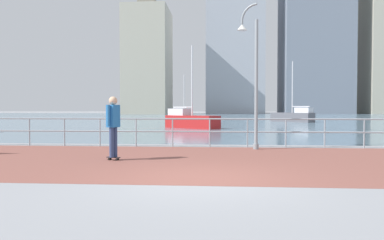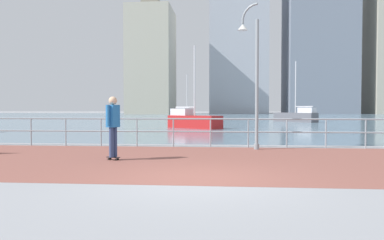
{
  "view_description": "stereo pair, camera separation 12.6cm",
  "coord_description": "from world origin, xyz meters",
  "views": [
    {
      "loc": [
        0.43,
        -7.73,
        1.47
      ],
      "look_at": [
        -0.47,
        3.86,
        1.1
      ],
      "focal_mm": 35.48,
      "sensor_mm": 36.0,
      "label": 1
    },
    {
      "loc": [
        0.56,
        -7.72,
        1.47
      ],
      "look_at": [
        -0.47,
        3.86,
        1.1
      ],
      "focal_mm": 35.48,
      "sensor_mm": 36.0,
      "label": 2
    }
  ],
  "objects": [
    {
      "name": "sailboat_navy",
      "position": [
        -1.81,
        19.78,
        0.57
      ],
      "size": [
        4.18,
        3.62,
        5.97
      ],
      "color": "#B21E1E",
      "rests_on": "ground"
    },
    {
      "name": "brick_paving",
      "position": [
        0.0,
        2.89,
        0.0
      ],
      "size": [
        28.0,
        7.07,
        0.01
      ],
      "primitive_type": "cube",
      "color": "brown",
      "rests_on": "ground"
    },
    {
      "name": "tower_glass",
      "position": [
        3.8,
        92.68,
        18.16
      ],
      "size": [
        14.39,
        16.1,
        37.98
      ],
      "color": "#A3A8B2",
      "rests_on": "ground"
    },
    {
      "name": "harbor_water",
      "position": [
        0.0,
        51.43,
        0.0
      ],
      "size": [
        180.0,
        88.0,
        0.0
      ],
      "primitive_type": "cube",
      "color": "slate",
      "rests_on": "ground"
    },
    {
      "name": "tower_concrete",
      "position": [
        23.99,
        91.38,
        19.1
      ],
      "size": [
        16.31,
        14.81,
        39.87
      ],
      "color": "slate",
      "rests_on": "ground"
    },
    {
      "name": "lamppost",
      "position": [
        1.51,
        5.89,
        2.86
      ],
      "size": [
        0.77,
        0.5,
        5.17
      ],
      "color": "gray",
      "rests_on": "ground"
    },
    {
      "name": "sailboat_yellow",
      "position": [
        -3.35,
        30.84,
        0.47
      ],
      "size": [
        1.77,
        3.62,
        4.88
      ],
      "color": "gold",
      "rests_on": "ground"
    },
    {
      "name": "tower_slate",
      "position": [
        41.43,
        92.41,
        21.41
      ],
      "size": [
        10.99,
        15.45,
        44.49
      ],
      "color": "#B2AD99",
      "rests_on": "ground"
    },
    {
      "name": "tower_brick",
      "position": [
        -17.0,
        81.66,
        12.58
      ],
      "size": [
        10.14,
        13.15,
        26.82
      ],
      "color": "#B2AD99",
      "rests_on": "ground"
    },
    {
      "name": "waterfront_railing",
      "position": [
        -0.0,
        6.43,
        0.75
      ],
      "size": [
        25.25,
        0.06,
        1.09
      ],
      "color": "#8C99A3",
      "rests_on": "ground"
    },
    {
      "name": "sailboat_ivory",
      "position": [
        7.96,
        32.5,
        0.6
      ],
      "size": [
        4.25,
        4.09,
        6.33
      ],
      "color": "#595960",
      "rests_on": "ground"
    },
    {
      "name": "ground",
      "position": [
        0.0,
        40.0,
        0.0
      ],
      "size": [
        220.0,
        220.0,
        0.0
      ],
      "primitive_type": "plane",
      "color": "gray"
    },
    {
      "name": "skateboarder",
      "position": [
        -2.59,
        2.68,
        1.08
      ],
      "size": [
        0.41,
        0.55,
        1.79
      ],
      "color": "black",
      "rests_on": "ground"
    }
  ]
}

